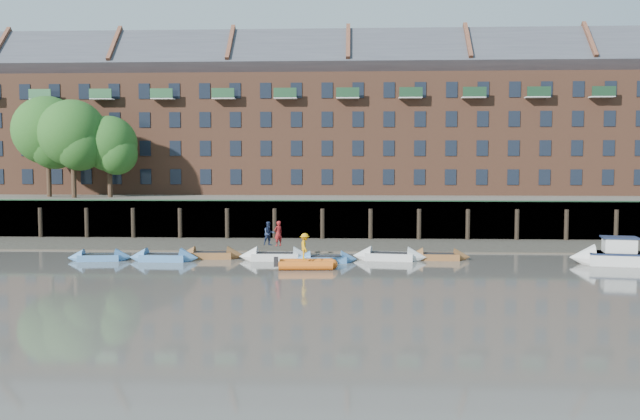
# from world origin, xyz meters

# --- Properties ---
(ground) EXTENTS (220.00, 220.00, 0.00)m
(ground) POSITION_xyz_m (0.00, 0.00, 0.00)
(ground) COLOR #5D5750
(ground) RESTS_ON ground
(foreshore) EXTENTS (110.00, 8.00, 0.50)m
(foreshore) POSITION_xyz_m (0.00, 18.00, 0.00)
(foreshore) COLOR #3D382F
(foreshore) RESTS_ON ground
(mud_band) EXTENTS (110.00, 1.60, 0.10)m
(mud_band) POSITION_xyz_m (0.00, 14.60, 0.00)
(mud_band) COLOR #4C4336
(mud_band) RESTS_ON ground
(river_wall) EXTENTS (110.00, 1.23, 3.30)m
(river_wall) POSITION_xyz_m (-0.00, 22.38, 1.59)
(river_wall) COLOR #2D2A26
(river_wall) RESTS_ON ground
(bank_terrace) EXTENTS (110.00, 28.00, 3.20)m
(bank_terrace) POSITION_xyz_m (0.00, 36.00, 1.60)
(bank_terrace) COLOR #5E594D
(bank_terrace) RESTS_ON ground
(apartment_terrace) EXTENTS (80.60, 15.56, 20.98)m
(apartment_terrace) POSITION_xyz_m (-0.00, 36.99, 12.82)
(apartment_terrace) COLOR brown
(apartment_terrace) RESTS_ON bank_terrace
(tree_cluster) EXTENTS (11.76, 7.74, 9.40)m
(tree_cluster) POSITION_xyz_m (-25.62, 27.35, 9.00)
(tree_cluster) COLOR #3A281C
(tree_cluster) RESTS_ON bank_terrace
(rowboat_0) EXTENTS (4.26, 1.76, 1.20)m
(rowboat_0) POSITION_xyz_m (-16.17, 9.27, 0.21)
(rowboat_0) COLOR #477CB6
(rowboat_0) RESTS_ON ground
(rowboat_1) EXTENTS (4.62, 1.43, 1.33)m
(rowboat_1) POSITION_xyz_m (-11.89, 9.27, 0.24)
(rowboat_1) COLOR #477CB6
(rowboat_1) RESTS_ON ground
(rowboat_2) EXTENTS (4.48, 1.54, 1.28)m
(rowboat_2) POSITION_xyz_m (-9.03, 10.62, 0.23)
(rowboat_2) COLOR brown
(rowboat_2) RESTS_ON ground
(rowboat_3) EXTENTS (4.87, 1.51, 1.40)m
(rowboat_3) POSITION_xyz_m (-4.61, 10.05, 0.25)
(rowboat_3) COLOR silver
(rowboat_3) RESTS_ON ground
(rowboat_4) EXTENTS (4.20, 1.71, 1.18)m
(rowboat_4) POSITION_xyz_m (-1.24, 9.09, 0.21)
(rowboat_4) COLOR #477CB6
(rowboat_4) RESTS_ON ground
(rowboat_5) EXTENTS (5.03, 2.12, 1.41)m
(rowboat_5) POSITION_xyz_m (2.94, 10.41, 0.25)
(rowboat_5) COLOR silver
(rowboat_5) RESTS_ON ground
(rowboat_6) EXTENTS (4.22, 1.37, 1.21)m
(rowboat_6) POSITION_xyz_m (6.21, 10.72, 0.21)
(rowboat_6) COLOR brown
(rowboat_6) RESTS_ON ground
(rib_tender) EXTENTS (3.63, 1.88, 0.62)m
(rib_tender) POSITION_xyz_m (-2.20, 6.59, 0.27)
(rib_tender) COLOR #DA5E16
(rib_tender) RESTS_ON ground
(motor_launch) EXTENTS (5.77, 2.74, 2.29)m
(motor_launch) POSITION_xyz_m (16.78, 9.07, 0.58)
(motor_launch) COLOR silver
(motor_launch) RESTS_ON ground
(person_rower_a) EXTENTS (0.72, 0.70, 1.66)m
(person_rower_a) POSITION_xyz_m (-4.42, 10.06, 1.78)
(person_rower_a) COLOR maroon
(person_rower_a) RESTS_ON rowboat_3
(person_rower_b) EXTENTS (0.97, 0.89, 1.60)m
(person_rower_b) POSITION_xyz_m (-5.07, 10.28, 1.75)
(person_rower_b) COLOR #19233F
(person_rower_b) RESTS_ON rowboat_3
(person_rib_crew) EXTENTS (0.74, 1.11, 1.61)m
(person_rib_crew) POSITION_xyz_m (-2.40, 6.49, 1.38)
(person_rib_crew) COLOR orange
(person_rib_crew) RESTS_ON rib_tender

